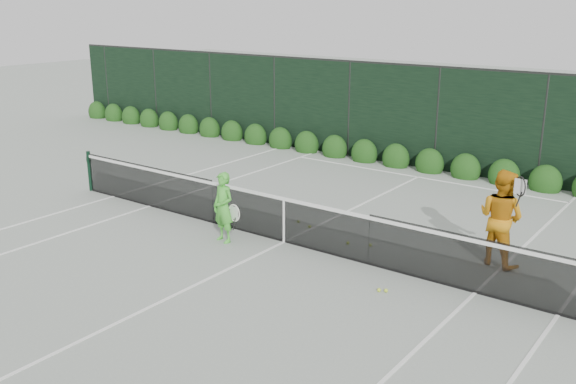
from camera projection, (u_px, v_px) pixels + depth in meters
The scene contains 8 objects.
ground at pixel (284, 242), 13.39m from camera, with size 80.00×80.00×0.00m, color gray.
tennis_net at pixel (283, 218), 13.25m from camera, with size 12.90×0.10×1.07m.
player_woman at pixel (223, 207), 13.24m from camera, with size 0.65×0.44×1.49m.
player_man at pixel (501, 218), 12.03m from camera, with size 1.05×0.91×1.86m.
court_lines at pixel (284, 242), 13.39m from camera, with size 11.03×23.83×0.01m.
windscreen_fence at pixel (188, 205), 10.87m from camera, with size 32.00×21.07×3.06m.
hedge_row at pixel (429, 164), 18.84m from camera, with size 31.66×0.65×0.94m.
tennis_balls at pixel (345, 250), 12.89m from camera, with size 3.39×2.16×0.07m.
Camera 1 is at (7.51, -10.04, 4.84)m, focal length 40.00 mm.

